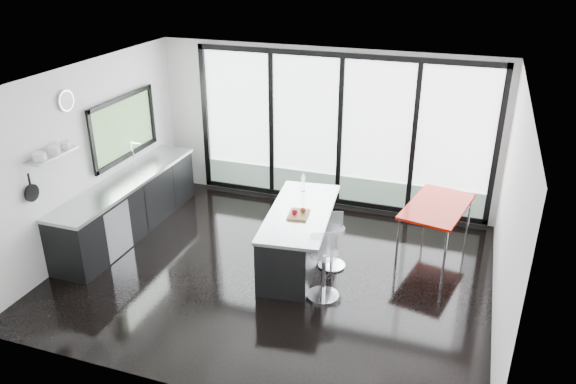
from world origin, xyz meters
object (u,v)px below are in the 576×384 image
at_px(island, 296,236).
at_px(bar_stool_near, 323,275).
at_px(red_table, 435,227).
at_px(bar_stool_far, 332,247).

relative_size(island, bar_stool_near, 3.14).
height_order(island, red_table, island).
height_order(bar_stool_near, red_table, red_table).
xyz_separation_m(bar_stool_near, red_table, (1.26, 1.79, 0.03)).
distance_m(island, red_table, 2.17).
distance_m(bar_stool_near, red_table, 2.19).
height_order(island, bar_stool_near, island).
height_order(bar_stool_near, bar_stool_far, bar_stool_near).
bearing_deg(island, red_table, 29.01).
relative_size(bar_stool_near, bar_stool_far, 1.08).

